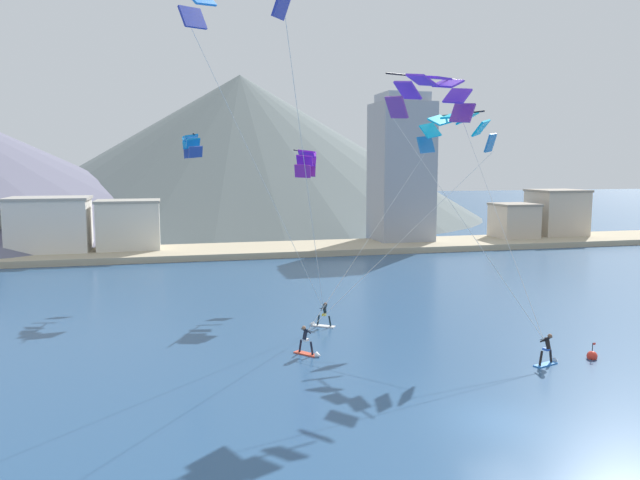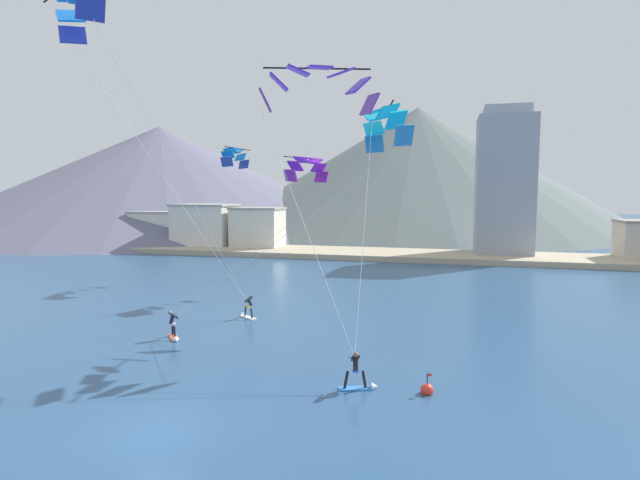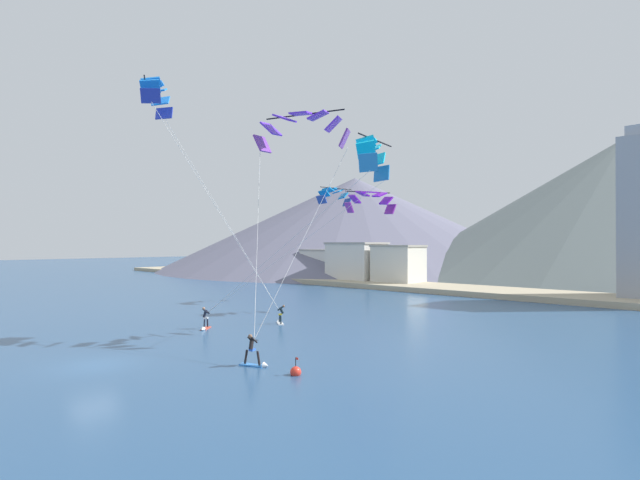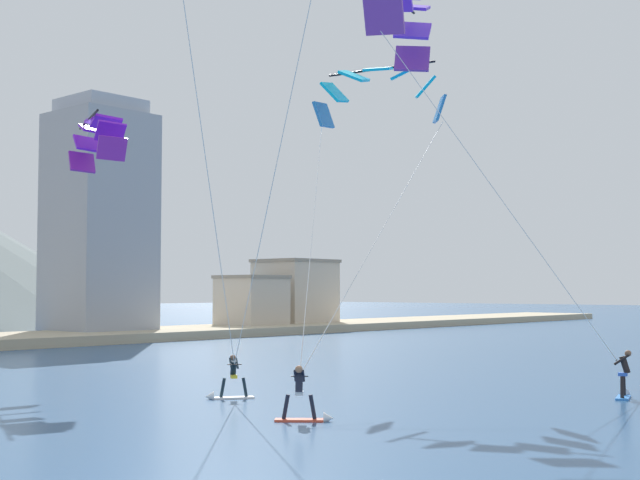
% 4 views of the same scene
% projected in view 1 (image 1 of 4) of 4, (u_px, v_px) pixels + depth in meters
% --- Properties ---
extents(ground_plane, '(400.00, 400.00, 0.00)m').
position_uv_depth(ground_plane, '(497.00, 421.00, 25.56)').
color(ground_plane, navy).
extents(kitesurfer_near_lead, '(1.66, 1.32, 1.62)m').
position_uv_depth(kitesurfer_near_lead, '(321.00, 320.00, 40.42)').
color(kitesurfer_near_lead, white).
rests_on(kitesurfer_near_lead, ground).
extents(kitesurfer_near_trail, '(1.78, 0.94, 1.81)m').
position_uv_depth(kitesurfer_near_trail, '(549.00, 354.00, 32.67)').
color(kitesurfer_near_trail, '#337FDB').
rests_on(kitesurfer_near_trail, ground).
extents(kitesurfer_mid_center, '(1.42, 1.60, 1.74)m').
position_uv_depth(kitesurfer_mid_center, '(309.00, 346.00, 34.29)').
color(kitesurfer_mid_center, '#E54C33').
rests_on(kitesurfer_mid_center, ground).
extents(parafoil_kite_near_trail, '(6.76, 9.14, 14.34)m').
position_uv_depth(parafoil_kite_near_trail, '(434.00, 93.00, 36.84)').
color(parafoil_kite_near_trail, purple).
extents(parafoil_kite_mid_center, '(13.39, 8.63, 12.55)m').
position_uv_depth(parafoil_kite_mid_center, '(454.00, 130.00, 41.35)').
color(parafoil_kite_mid_center, '#267AC3').
extents(parafoil_kite_distant_high_outer, '(2.79, 5.35, 2.18)m').
position_uv_depth(parafoil_kite_distant_high_outer, '(306.00, 160.00, 49.35)').
color(parafoil_kite_distant_high_outer, purple).
extents(parafoil_kite_distant_low_drift, '(1.49, 5.28, 1.98)m').
position_uv_depth(parafoil_kite_distant_low_drift, '(191.00, 143.00, 51.38)').
color(parafoil_kite_distant_low_drift, '#2A439B').
extents(race_marker_buoy, '(0.56, 0.56, 1.02)m').
position_uv_depth(race_marker_buoy, '(592.00, 356.00, 33.67)').
color(race_marker_buoy, red).
rests_on(race_marker_buoy, ground).
extents(shoreline_strip, '(180.00, 10.00, 0.70)m').
position_uv_depth(shoreline_strip, '(278.00, 249.00, 74.29)').
color(shoreline_strip, tan).
rests_on(shoreline_strip, ground).
extents(shore_building_harbour_front, '(8.81, 6.73, 6.78)m').
position_uv_depth(shore_building_harbour_front, '(50.00, 227.00, 70.12)').
color(shore_building_harbour_front, silver).
rests_on(shore_building_harbour_front, ground).
extents(shore_building_promenade_mid, '(7.19, 5.44, 6.35)m').
position_uv_depth(shore_building_promenade_mid, '(129.00, 227.00, 71.96)').
color(shore_building_promenade_mid, silver).
rests_on(shore_building_promenade_mid, ground).
extents(shore_building_quay_west, '(6.86, 6.32, 6.93)m').
position_uv_depth(shore_building_quay_west, '(557.00, 215.00, 86.39)').
color(shore_building_quay_west, beige).
rests_on(shore_building_quay_west, ground).
extents(shore_building_old_town, '(5.27, 5.28, 5.24)m').
position_uv_depth(shore_building_old_town, '(514.00, 223.00, 83.19)').
color(shore_building_old_town, beige).
rests_on(shore_building_old_town, ground).
extents(highrise_tower, '(7.00, 7.00, 19.35)m').
position_uv_depth(highrise_tower, '(401.00, 172.00, 80.14)').
color(highrise_tower, '#999EA8').
rests_on(highrise_tower, ground).
extents(mountain_peak_west_ridge, '(95.37, 95.37, 28.02)m').
position_uv_depth(mountain_peak_west_ridge, '(241.00, 146.00, 125.23)').
color(mountain_peak_west_ridge, slate).
rests_on(mountain_peak_west_ridge, ground).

